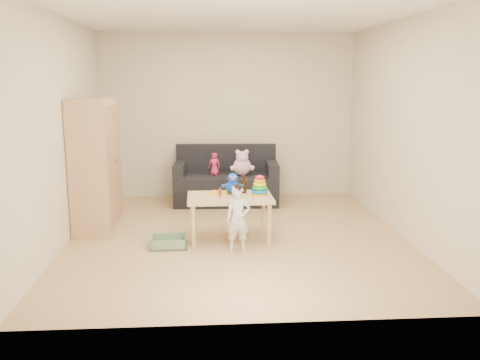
{
  "coord_description": "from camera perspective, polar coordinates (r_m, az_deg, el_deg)",
  "views": [
    {
      "loc": [
        -0.37,
        -5.93,
        1.9
      ],
      "look_at": [
        0.05,
        0.25,
        0.65
      ],
      "focal_mm": 38.0,
      "sensor_mm": 36.0,
      "label": 1
    }
  ],
  "objects": [
    {
      "name": "storage_bin",
      "position": [
        5.89,
        -7.97,
        -6.87
      ],
      "size": [
        0.41,
        0.31,
        0.12
      ],
      "primitive_type": null,
      "rotation": [
        0.0,
        0.0,
        0.02
      ],
      "color": "gray",
      "rests_on": "ground"
    },
    {
      "name": "yellow_book",
      "position": [
        6.13,
        -2.3,
        -1.46
      ],
      "size": [
        0.27,
        0.27,
        0.02
      ],
      "primitive_type": "cube",
      "rotation": [
        0.0,
        0.0,
        -0.31
      ],
      "color": "yellow",
      "rests_on": "play_table"
    },
    {
      "name": "toddler",
      "position": [
        5.6,
        -0.23,
        -4.5
      ],
      "size": [
        0.27,
        0.18,
        0.73
      ],
      "primitive_type": "imported",
      "rotation": [
        0.0,
        0.0,
        -0.01
      ],
      "color": "silver",
      "rests_on": "ground"
    },
    {
      "name": "ring_stacker",
      "position": [
        6.05,
        2.22,
        -0.82
      ],
      "size": [
        0.21,
        0.21,
        0.23
      ],
      "color": "gold",
      "rests_on": "play_table"
    },
    {
      "name": "pink_bear",
      "position": [
        7.72,
        0.23,
        1.76
      ],
      "size": [
        0.31,
        0.27,
        0.33
      ],
      "primitive_type": null,
      "rotation": [
        0.0,
        0.0,
        0.09
      ],
      "color": "#FFBBCE",
      "rests_on": "sofa"
    },
    {
      "name": "wooden_figure",
      "position": [
        5.95,
        -2.28,
        -1.38
      ],
      "size": [
        0.05,
        0.05,
        0.11
      ],
      "primitive_type": null,
      "rotation": [
        0.0,
        0.0,
        -0.26
      ],
      "color": "brown",
      "rests_on": "play_table"
    },
    {
      "name": "room",
      "position": [
        5.97,
        -0.32,
        5.65
      ],
      "size": [
        4.5,
        4.5,
        4.5
      ],
      "color": "tan",
      "rests_on": "ground"
    },
    {
      "name": "sofa",
      "position": [
        7.82,
        -1.56,
        -1.0
      ],
      "size": [
        1.6,
        0.84,
        0.44
      ],
      "primitive_type": "cube",
      "rotation": [
        0.0,
        0.0,
        -0.04
      ],
      "color": "black",
      "rests_on": "ground"
    },
    {
      "name": "wardrobe",
      "position": [
        6.62,
        -15.95,
        1.66
      ],
      "size": [
        0.46,
        0.92,
        1.66
      ],
      "primitive_type": "cube",
      "color": "tan",
      "rests_on": "ground"
    },
    {
      "name": "play_table",
      "position": [
        6.07,
        -1.13,
        -4.22
      ],
      "size": [
        1.01,
        0.65,
        0.53
      ],
      "primitive_type": "cube",
      "rotation": [
        0.0,
        0.0,
        0.02
      ],
      "color": "#E1CB7B",
      "rests_on": "ground"
    },
    {
      "name": "brown_bottle",
      "position": [
        6.15,
        0.42,
        -0.62
      ],
      "size": [
        0.07,
        0.07,
        0.21
      ],
      "color": "black",
      "rests_on": "play_table"
    },
    {
      "name": "blue_plush",
      "position": [
        6.11,
        -0.83,
        -0.34
      ],
      "size": [
        0.25,
        0.22,
        0.26
      ],
      "primitive_type": null,
      "rotation": [
        0.0,
        0.0,
        -0.26
      ],
      "color": "blue",
      "rests_on": "play_table"
    },
    {
      "name": "doll",
      "position": [
        7.73,
        -2.89,
        1.78
      ],
      "size": [
        0.19,
        0.15,
        0.34
      ],
      "primitive_type": "imported",
      "rotation": [
        0.0,
        0.0,
        -0.21
      ],
      "color": "#DF295D",
      "rests_on": "sofa"
    }
  ]
}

